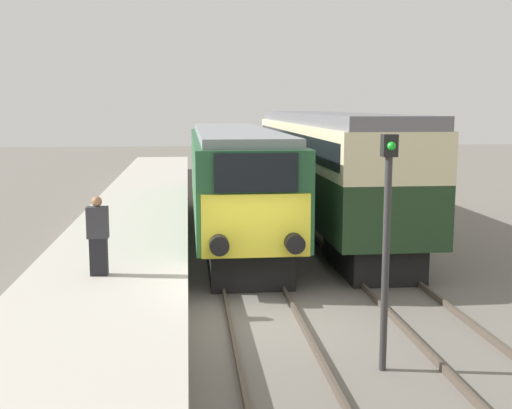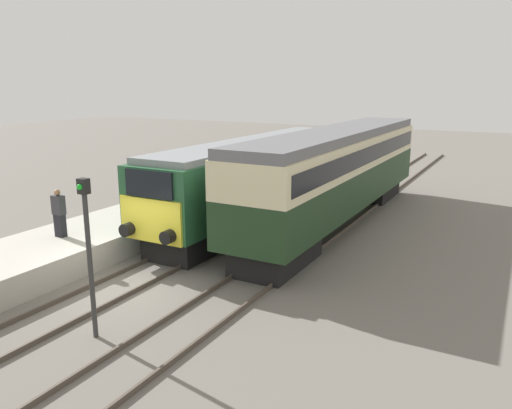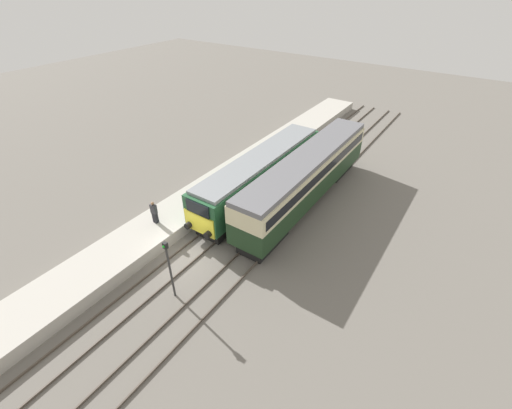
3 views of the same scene
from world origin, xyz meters
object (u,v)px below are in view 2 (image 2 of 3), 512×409
Objects in this scene: person_on_platform at (59,213)px; locomotive at (257,175)px; passenger_carriage at (339,168)px; signal_post at (88,246)px.

locomotive is at bearing 66.90° from person_on_platform.
signal_post is (-1.70, -12.58, -0.16)m from passenger_carriage.
locomotive is 8.69m from person_on_platform.
person_on_platform is at bearing -126.61° from passenger_carriage.
passenger_carriage is (3.40, 1.18, 0.44)m from locomotive.
passenger_carriage is 4.13× the size of signal_post.
person_on_platform is (-3.41, -7.98, -0.35)m from locomotive.
passenger_carriage is 11.44m from person_on_platform.
signal_post is (5.11, -3.42, 0.63)m from person_on_platform.
signal_post is (1.70, -11.40, 0.29)m from locomotive.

